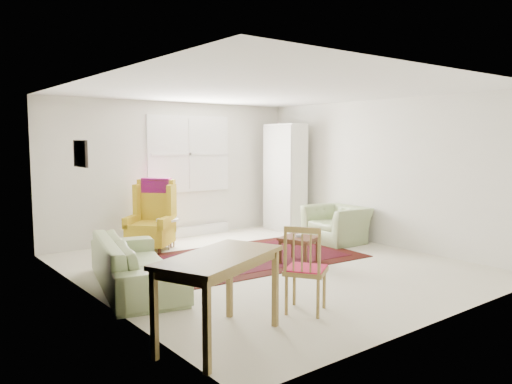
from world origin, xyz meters
TOP-DOWN VIEW (x-y plane):
  - room at (0.02, 0.21)m, footprint 5.04×5.54m
  - rug at (0.14, 0.58)m, footprint 3.31×2.26m
  - sofa at (-1.95, 0.20)m, footprint 1.31×2.26m
  - armchair at (2.02, 0.56)m, footprint 0.90×1.02m
  - wingback_chair at (-0.87, 2.02)m, footprint 0.99×0.98m
  - coffee_table at (0.45, -0.15)m, footprint 0.63×0.63m
  - stool at (-0.58, 1.98)m, footprint 0.44×0.44m
  - cabinet at (2.10, 2.04)m, footprint 0.45×0.85m
  - desk at (-2.06, -1.82)m, footprint 1.41×1.07m
  - desk_chair at (-0.91, -1.72)m, footprint 0.57×0.57m

SIDE VIEW (x-z plane):
  - rug at x=0.14m, z-range 0.00..0.03m
  - coffee_table at x=0.45m, z-range 0.00..0.40m
  - stool at x=-0.58m, z-range 0.00..0.50m
  - armchair at x=2.02m, z-range 0.00..0.77m
  - desk at x=-2.06m, z-range 0.00..0.80m
  - sofa at x=-1.95m, z-range 0.00..0.86m
  - desk_chair at x=-0.91m, z-range 0.00..0.94m
  - wingback_chair at x=-0.87m, z-range 0.00..1.17m
  - cabinet at x=2.10m, z-range 0.00..2.12m
  - room at x=0.02m, z-range 0.00..2.51m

